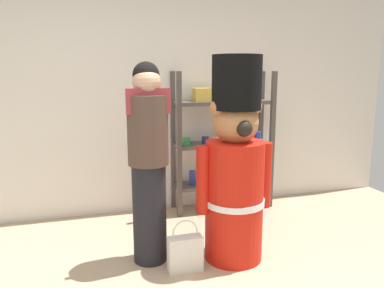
{
  "coord_description": "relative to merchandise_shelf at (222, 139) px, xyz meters",
  "views": [
    {
      "loc": [
        -0.56,
        -1.99,
        1.58
      ],
      "look_at": [
        0.27,
        0.87,
        1.0
      ],
      "focal_mm": 35.06,
      "sensor_mm": 36.0,
      "label": 1
    }
  ],
  "objects": [
    {
      "name": "back_wall",
      "position": [
        -0.95,
        0.22,
        0.48
      ],
      "size": [
        6.4,
        0.12,
        2.6
      ],
      "primitive_type": "cube",
      "color": "silver",
      "rests_on": "ground_plane"
    },
    {
      "name": "merchandise_shelf",
      "position": [
        0.0,
        0.0,
        0.0
      ],
      "size": [
        1.15,
        0.35,
        1.58
      ],
      "color": "#4C4742",
      "rests_on": "ground_plane"
    },
    {
      "name": "teddy_bear_guard",
      "position": [
        -0.34,
        -1.18,
        -0.03
      ],
      "size": [
        0.66,
        0.51,
        1.71
      ],
      "color": "red",
      "rests_on": "ground_plane"
    },
    {
      "name": "person_shopper",
      "position": [
        -1.03,
        -1.03,
        0.06
      ],
      "size": [
        0.34,
        0.33,
        1.65
      ],
      "color": "black",
      "rests_on": "ground_plane"
    },
    {
      "name": "shopping_bag",
      "position": [
        -0.79,
        -1.29,
        -0.66
      ],
      "size": [
        0.28,
        0.11,
        0.43
      ],
      "color": "silver",
      "rests_on": "ground_plane"
    }
  ]
}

